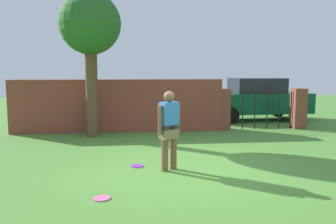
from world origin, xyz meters
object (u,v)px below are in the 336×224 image
at_px(person, 169,127).
at_px(car, 256,99).
at_px(frisbee_pink, 102,198).
at_px(tree, 90,27).
at_px(frisbee_purple, 137,166).

xyz_separation_m(person, car, (4.30, 6.75, -0.04)).
distance_m(person, frisbee_pink, 2.12).
relative_size(tree, car, 1.01).
bearing_deg(frisbee_pink, tree, 97.76).
xyz_separation_m(car, frisbee_purple, (-4.95, -6.42, -0.85)).
height_order(person, frisbee_purple, person).
bearing_deg(tree, car, 25.12).
relative_size(car, frisbee_purple, 15.81).
bearing_deg(person, frisbee_pink, 18.61).
bearing_deg(tree, person, -62.85).
height_order(person, car, car).
xyz_separation_m(car, frisbee_pink, (-5.54, -8.23, -0.85)).
bearing_deg(frisbee_purple, person, -27.22).
bearing_deg(tree, frisbee_purple, -69.42).
relative_size(person, car, 0.38).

